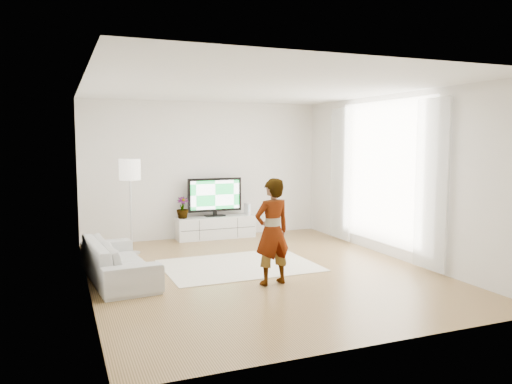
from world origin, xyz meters
name	(u,v)px	position (x,y,z in m)	size (l,w,h in m)	color
floor	(259,271)	(0.00, 0.00, 0.00)	(6.00, 6.00, 0.00)	#AE874E
ceiling	(259,87)	(0.00, 0.00, 2.80)	(6.00, 6.00, 0.00)	white
wall_left	(85,187)	(-2.50, 0.00, 1.40)	(0.02, 6.00, 2.80)	silver
wall_right	(395,177)	(2.50, 0.00, 1.40)	(0.02, 6.00, 2.80)	silver
wall_back	(205,170)	(0.00, 3.00, 1.40)	(5.00, 0.02, 2.80)	silver
wall_front	(377,205)	(0.00, -3.00, 1.40)	(5.00, 0.02, 2.80)	silver
window	(384,173)	(2.48, 0.30, 1.45)	(0.01, 2.60, 2.50)	white
curtain_near	(431,185)	(2.40, -1.00, 1.35)	(0.04, 0.70, 2.60)	white
curtain_far	(341,174)	(2.40, 1.60, 1.35)	(0.04, 0.70, 2.60)	white
media_console	(215,227)	(0.15, 2.76, 0.23)	(1.61, 0.46, 0.45)	silver
television	(215,196)	(0.15, 2.79, 0.88)	(1.13, 0.22, 0.79)	black
game_console	(247,209)	(0.85, 2.76, 0.57)	(0.09, 0.18, 0.24)	white
potted_plant	(183,208)	(-0.54, 2.77, 0.67)	(0.24, 0.24, 0.43)	#3F7238
rug	(239,265)	(-0.18, 0.43, 0.01)	(2.39, 1.72, 0.01)	#F0E8CD
player	(272,232)	(-0.10, -0.73, 0.76)	(0.54, 0.36, 1.49)	#334772
sofa	(118,260)	(-2.07, 0.34, 0.29)	(2.00, 0.78, 0.58)	#B8B8B3
floor_lamp	(130,174)	(-1.66, 1.97, 1.43)	(0.37, 0.37, 1.68)	silver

